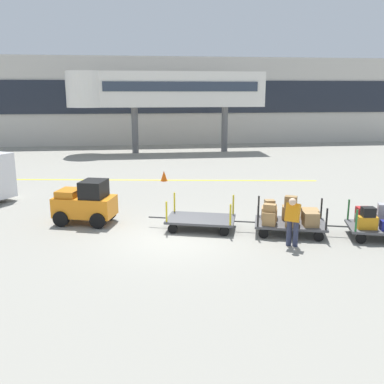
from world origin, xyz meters
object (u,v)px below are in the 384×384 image
baggage_cart_middle (290,217)px  baggage_cart_tail (384,223)px  safety_cone_near (164,176)px  baggage_tug (86,203)px  baggage_cart_lead (201,219)px  baggage_handler (293,219)px

baggage_cart_middle → baggage_cart_tail: size_ratio=1.00×
baggage_cart_tail → safety_cone_near: 11.88m
baggage_tug → baggage_cart_lead: size_ratio=0.76×
baggage_tug → baggage_handler: baggage_tug is taller
baggage_cart_lead → baggage_cart_middle: (2.86, -0.85, 0.22)m
baggage_tug → baggage_cart_tail: 10.10m
baggage_cart_lead → baggage_cart_tail: 5.94m
baggage_tug → baggage_handler: size_ratio=1.49×
baggage_cart_lead → baggage_cart_tail: baggage_cart_tail is taller
baggage_cart_lead → baggage_handler: baggage_handler is taller
baggage_cart_lead → baggage_cart_middle: bearing=-16.5°
baggage_tug → baggage_cart_middle: baggage_tug is taller
baggage_cart_tail → baggage_handler: 3.21m
baggage_tug → baggage_cart_middle: (6.84, -2.05, -0.19)m
baggage_cart_middle → baggage_handler: 1.27m
baggage_cart_tail → safety_cone_near: bearing=122.7°
baggage_cart_middle → baggage_handler: baggage_handler is taller
baggage_cart_middle → safety_cone_near: (-3.60, 9.11, -0.29)m
baggage_cart_lead → baggage_handler: (2.51, -2.03, 0.52)m
baggage_cart_lead → safety_cone_near: bearing=95.1°
baggage_cart_tail → baggage_cart_lead: bearing=163.1°
baggage_cart_lead → baggage_cart_tail: bearing=-16.9°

